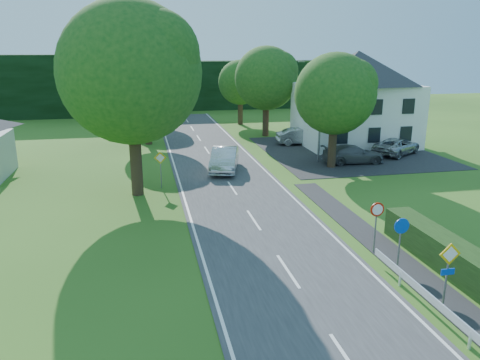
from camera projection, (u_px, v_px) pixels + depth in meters
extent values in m
cube|color=#363639|center=(246.00, 208.00, 26.61)|extent=(7.00, 80.00, 0.04)
cube|color=#232426|center=(346.00, 151.00, 41.22)|extent=(14.00, 16.00, 0.04)
cube|color=white|center=(188.00, 212.00, 25.96)|extent=(0.12, 80.00, 0.01)
cube|color=white|center=(300.00, 204.00, 27.24)|extent=(0.12, 80.00, 0.01)
cube|color=black|center=(232.00, 85.00, 70.57)|extent=(30.00, 5.00, 7.00)
cube|color=white|center=(355.00, 115.00, 43.69)|extent=(10.00, 8.00, 5.60)
pyramid|color=#232428|center=(358.00, 68.00, 42.52)|extent=(10.60, 8.40, 3.00)
cylinder|color=slate|center=(320.00, 112.00, 36.56)|extent=(0.16, 0.16, 8.00)
cylinder|color=slate|center=(313.00, 61.00, 35.35)|extent=(1.70, 0.10, 0.10)
cube|color=slate|center=(301.00, 61.00, 35.18)|extent=(0.50, 0.18, 0.12)
cylinder|color=slate|center=(446.00, 281.00, 15.83)|extent=(0.07, 0.07, 2.40)
cube|color=#ECB40C|center=(450.00, 254.00, 15.53)|extent=(0.78, 0.04, 0.78)
cube|color=white|center=(450.00, 254.00, 15.53)|extent=(0.57, 0.05, 0.57)
cube|color=#0C41BF|center=(448.00, 272.00, 15.71)|extent=(0.50, 0.04, 0.22)
cylinder|color=slate|center=(399.00, 248.00, 18.69)|extent=(0.07, 0.07, 2.20)
cylinder|color=#0C41BF|center=(402.00, 226.00, 18.40)|extent=(0.64, 0.04, 0.64)
cylinder|color=slate|center=(375.00, 230.00, 20.57)|extent=(0.07, 0.07, 2.20)
cylinder|color=red|center=(377.00, 209.00, 20.28)|extent=(0.64, 0.04, 0.64)
cylinder|color=white|center=(377.00, 210.00, 20.26)|extent=(0.48, 0.04, 0.48)
cylinder|color=slate|center=(161.00, 172.00, 30.14)|extent=(0.07, 0.07, 2.20)
cube|color=#ECB40C|center=(160.00, 158.00, 29.85)|extent=(0.78, 0.04, 0.78)
cube|color=white|center=(160.00, 158.00, 29.85)|extent=(0.57, 0.05, 0.57)
imported|color=silver|center=(224.00, 159.00, 34.52)|extent=(3.08, 5.50, 1.72)
imported|color=black|center=(223.00, 162.00, 35.51)|extent=(0.66, 1.72, 0.89)
imported|color=#A0A0A4|center=(301.00, 136.00, 44.01)|extent=(4.76, 1.98, 1.53)
imported|color=#535458|center=(353.00, 154.00, 36.86)|extent=(4.93, 2.16, 1.41)
imported|color=#A8A9AF|center=(397.00, 146.00, 39.87)|extent=(5.51, 4.76, 1.41)
imported|color=#B40E2A|center=(317.00, 136.00, 42.41)|extent=(2.43, 2.47, 2.10)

